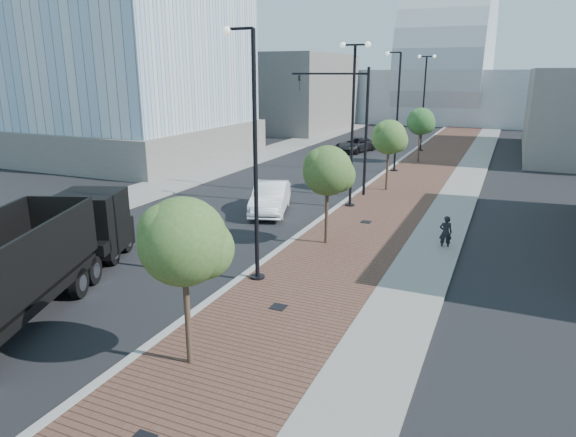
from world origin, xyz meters
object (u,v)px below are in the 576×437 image
at_px(dump_truck, 54,255).
at_px(white_sedan, 270,198).
at_px(pedestrian, 446,233).
at_px(dark_car_mid, 355,145).

xyz_separation_m(dump_truck, white_sedan, (2.40, 12.95, -0.57)).
bearing_deg(pedestrian, dump_truck, 28.61).
relative_size(dark_car_mid, pedestrian, 3.29).
bearing_deg(dump_truck, pedestrian, 19.07).
bearing_deg(dark_car_mid, dump_truck, -76.82).
xyz_separation_m(dump_truck, pedestrian, (12.32, 10.42, -0.64)).
relative_size(dump_truck, dark_car_mid, 2.60).
bearing_deg(pedestrian, white_sedan, -25.89).
height_order(dump_truck, dark_car_mid, dump_truck).
height_order(dump_truck, white_sedan, dump_truck).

